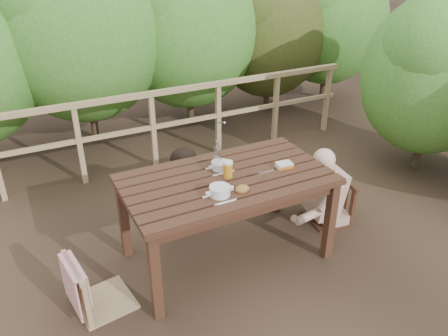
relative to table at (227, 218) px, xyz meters
name	(u,v)px	position (x,y,z in m)	size (l,w,h in m)	color
ground	(226,254)	(0.00, 0.00, -0.41)	(60.00, 60.00, 0.00)	#433022
table	(227,218)	(0.00, 0.00, 0.00)	(1.78, 1.00, 0.82)	#382015
chair_left	(98,258)	(-1.17, -0.10, 0.04)	(0.45, 0.45, 0.91)	tan
chair_far	(184,177)	(-0.06, 0.87, 0.00)	(0.41, 0.41, 0.82)	#382015
chair_right	(331,185)	(1.22, 0.05, 0.00)	(0.41, 0.41, 0.82)	#382015
woman	(182,159)	(-0.06, 0.89, 0.21)	(0.50, 0.61, 1.24)	black
diner_right	(337,161)	(1.25, 0.05, 0.27)	(0.55, 0.68, 1.37)	tan
railing	(153,131)	(0.00, 2.00, 0.09)	(5.60, 0.10, 1.01)	tan
soup_near	(220,192)	(-0.19, -0.24, 0.46)	(0.28, 0.28, 0.09)	white
soup_far	(220,166)	(0.01, 0.16, 0.45)	(0.26, 0.26, 0.09)	white
bread_roll	(242,189)	(0.00, -0.27, 0.45)	(0.12, 0.09, 0.07)	#A87C3A
beer_glass	(228,170)	(0.01, -0.01, 0.49)	(0.08, 0.08, 0.16)	gold
bottle	(217,156)	(0.00, 0.18, 0.55)	(0.07, 0.07, 0.28)	white
tumbler	(261,177)	(0.25, -0.16, 0.45)	(0.06, 0.06, 0.07)	silver
butter_tub	(284,166)	(0.53, -0.08, 0.44)	(0.14, 0.10, 0.06)	silver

